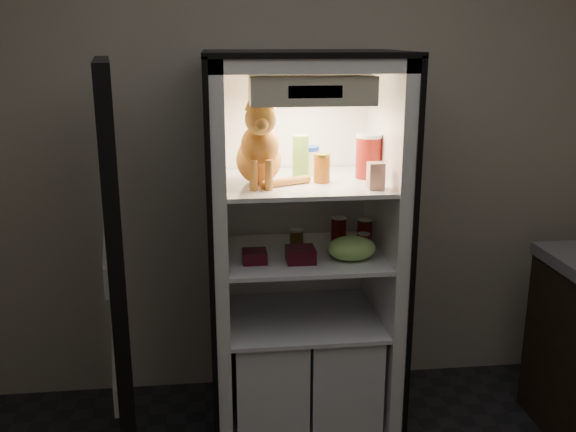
# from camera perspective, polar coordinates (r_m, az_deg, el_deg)

# --- Properties ---
(room_shell) EXTENTS (3.60, 3.60, 3.60)m
(room_shell) POSITION_cam_1_polar(r_m,az_deg,el_deg) (1.64, 8.04, 4.49)
(room_shell) COLOR white
(room_shell) RESTS_ON floor
(refrigerator) EXTENTS (0.90, 0.72, 1.88)m
(refrigerator) POSITION_cam_1_polar(r_m,az_deg,el_deg) (3.18, 1.24, -5.42)
(refrigerator) COLOR white
(refrigerator) RESTS_ON floor
(fridge_door) EXTENTS (0.19, 0.87, 1.85)m
(fridge_door) POSITION_cam_1_polar(r_m,az_deg,el_deg) (2.86, -14.91, -5.75)
(fridge_door) COLOR black
(fridge_door) RESTS_ON floor
(tabby_cat) EXTENTS (0.34, 0.39, 0.41)m
(tabby_cat) POSITION_cam_1_polar(r_m,az_deg,el_deg) (2.87, -2.53, 5.80)
(tabby_cat) COLOR #B35C17
(tabby_cat) RESTS_ON refrigerator
(parmesan_shaker) EXTENTS (0.08, 0.08, 0.20)m
(parmesan_shaker) POSITION_cam_1_polar(r_m,az_deg,el_deg) (3.02, 1.13, 5.31)
(parmesan_shaker) COLOR #248637
(parmesan_shaker) RESTS_ON refrigerator
(mayo_tub) EXTENTS (0.10, 0.10, 0.14)m
(mayo_tub) POSITION_cam_1_polar(r_m,az_deg,el_deg) (3.09, 1.84, 4.94)
(mayo_tub) COLOR white
(mayo_tub) RESTS_ON refrigerator
(salsa_jar) EXTENTS (0.08, 0.08, 0.13)m
(salsa_jar) POSITION_cam_1_polar(r_m,az_deg,el_deg) (2.93, 3.03, 4.28)
(salsa_jar) COLOR maroon
(salsa_jar) RESTS_ON refrigerator
(pepper_jar) EXTENTS (0.12, 0.12, 0.21)m
(pepper_jar) POSITION_cam_1_polar(r_m,az_deg,el_deg) (3.04, 7.18, 5.31)
(pepper_jar) COLOR #A71716
(pepper_jar) RESTS_ON refrigerator
(cream_carton) EXTENTS (0.07, 0.07, 0.12)m
(cream_carton) POSITION_cam_1_polar(r_m,az_deg,el_deg) (2.82, 7.80, 3.55)
(cream_carton) COLOR silver
(cream_carton) RESTS_ON refrigerator
(soda_can_a) EXTENTS (0.07, 0.07, 0.14)m
(soda_can_a) POSITION_cam_1_polar(r_m,az_deg,el_deg) (3.17, 4.52, -1.34)
(soda_can_a) COLOR black
(soda_can_a) RESTS_ON refrigerator
(soda_can_b) EXTENTS (0.07, 0.07, 0.14)m
(soda_can_b) POSITION_cam_1_polar(r_m,az_deg,el_deg) (3.16, 6.82, -1.48)
(soda_can_b) COLOR black
(soda_can_b) RESTS_ON refrigerator
(soda_can_c) EXTENTS (0.06, 0.06, 0.11)m
(soda_can_c) POSITION_cam_1_polar(r_m,az_deg,el_deg) (3.02, 6.72, -2.55)
(soda_can_c) COLOR black
(soda_can_c) RESTS_ON refrigerator
(condiment_jar) EXTENTS (0.07, 0.07, 0.09)m
(condiment_jar) POSITION_cam_1_polar(r_m,az_deg,el_deg) (3.12, 0.75, -1.99)
(condiment_jar) COLOR #563918
(condiment_jar) RESTS_ON refrigerator
(grape_bag) EXTENTS (0.23, 0.16, 0.11)m
(grape_bag) POSITION_cam_1_polar(r_m,az_deg,el_deg) (2.96, 5.66, -2.87)
(grape_bag) COLOR #82BC58
(grape_bag) RESTS_ON refrigerator
(berry_box_left) EXTENTS (0.11, 0.11, 0.06)m
(berry_box_left) POSITION_cam_1_polar(r_m,az_deg,el_deg) (2.93, -2.99, -3.61)
(berry_box_left) COLOR #4C0C16
(berry_box_left) RESTS_ON refrigerator
(berry_box_right) EXTENTS (0.13, 0.13, 0.06)m
(berry_box_right) POSITION_cam_1_polar(r_m,az_deg,el_deg) (2.94, 1.13, -3.46)
(berry_box_right) COLOR #4C0C16
(berry_box_right) RESTS_ON refrigerator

